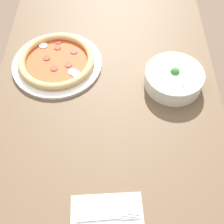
# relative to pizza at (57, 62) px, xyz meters

# --- Properties ---
(ground_plane) EXTENTS (8.00, 8.00, 0.00)m
(ground_plane) POSITION_rel_pizza_xyz_m (0.05, 0.18, -0.75)
(ground_plane) COLOR brown
(dining_table) EXTENTS (1.35, 0.77, 0.73)m
(dining_table) POSITION_rel_pizza_xyz_m (0.05, 0.18, -0.12)
(dining_table) COLOR brown
(dining_table) RESTS_ON ground_plane
(pizza) EXTENTS (0.32, 0.32, 0.04)m
(pizza) POSITION_rel_pizza_xyz_m (0.00, 0.00, 0.00)
(pizza) COLOR white
(pizza) RESTS_ON dining_table
(bowl) EXTENTS (0.20, 0.20, 0.08)m
(bowl) POSITION_rel_pizza_xyz_m (0.09, 0.41, 0.02)
(bowl) COLOR white
(bowl) RESTS_ON dining_table
(fork) EXTENTS (0.03, 0.17, 0.00)m
(fork) POSITION_rel_pizza_xyz_m (0.55, 0.19, -0.01)
(fork) COLOR silver
(fork) RESTS_ON napkin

